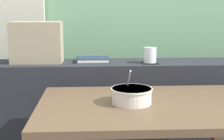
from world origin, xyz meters
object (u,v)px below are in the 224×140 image
object	(u,v)px
juice_glass	(150,56)
coaster_square	(150,63)
throw_pillow	(37,42)
closed_book	(92,60)
breakfast_table	(146,126)
soup_bowl	(132,96)

from	to	relation	value
juice_glass	coaster_square	bearing A→B (deg)	0.00
juice_glass	throw_pillow	size ratio (longest dim) A/B	0.30
juice_glass	closed_book	distance (m)	0.37
breakfast_table	closed_book	xyz separation A→B (m)	(-0.26, 0.61, 0.23)
breakfast_table	closed_book	world-z (taller)	closed_book
coaster_square	soup_bowl	distance (m)	0.56
coaster_square	soup_bowl	xyz separation A→B (m)	(-0.17, -0.53, -0.07)
throw_pillow	coaster_square	bearing A→B (deg)	-4.50
coaster_square	juice_glass	size ratio (longest dim) A/B	1.05
soup_bowl	juice_glass	bearing A→B (deg)	71.81
soup_bowl	breakfast_table	bearing A→B (deg)	-4.91
breakfast_table	closed_book	distance (m)	0.70
throw_pillow	juice_glass	bearing A→B (deg)	-4.50
coaster_square	closed_book	xyz separation A→B (m)	(-0.36, 0.08, 0.01)
breakfast_table	coaster_square	xyz separation A→B (m)	(0.10, 0.53, 0.22)
juice_glass	soup_bowl	distance (m)	0.57
juice_glass	soup_bowl	size ratio (longest dim) A/B	0.48
breakfast_table	juice_glass	bearing A→B (deg)	79.37
breakfast_table	juice_glass	size ratio (longest dim) A/B	11.00
coaster_square	juice_glass	distance (m)	0.05
breakfast_table	soup_bowl	size ratio (longest dim) A/B	5.24
closed_book	soup_bowl	size ratio (longest dim) A/B	1.05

